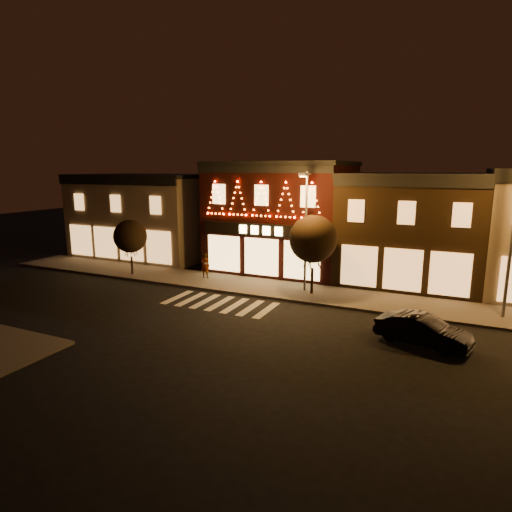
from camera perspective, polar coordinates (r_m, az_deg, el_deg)
The scene contains 10 objects.
ground at distance 22.49m, azimuth -9.87°, elevation -9.00°, with size 120.00×120.00×0.00m, color black.
sidewalk_far at distance 28.28m, azimuth 2.78°, elevation -4.39°, with size 44.00×4.00×0.15m, color #47423D.
building_left at distance 40.31m, azimuth -14.02°, elevation 5.25°, with size 12.20×8.28×7.30m.
building_pulp at distance 33.69m, azimuth 3.53°, elevation 5.26°, with size 10.20×8.34×8.30m.
building_right_a at distance 31.59m, azimuth 19.82°, elevation 3.45°, with size 9.20×8.28×7.50m.
streetlamp_mid at distance 26.85m, azimuth 6.53°, elevation 4.37°, with size 0.56×1.71×7.44m.
tree_left at distance 32.71m, azimuth -16.25°, elevation 2.50°, with size 2.40×2.40×4.01m.
tree_right at distance 26.56m, azimuth 7.53°, elevation 2.23°, with size 2.93×2.93×4.90m.
dark_sedan at distance 21.04m, azimuth 21.13°, elevation -9.12°, with size 1.44×4.12×1.36m, color black.
pedestrian at distance 30.87m, azimuth -6.70°, elevation -1.24°, with size 0.66×0.43×1.80m, color gray.
Camera 1 is at (12.17, -17.23, 7.81)m, focal length 30.34 mm.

